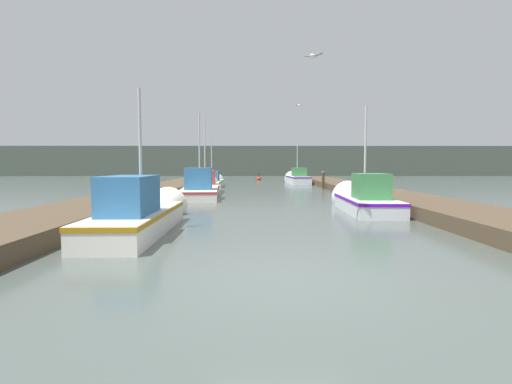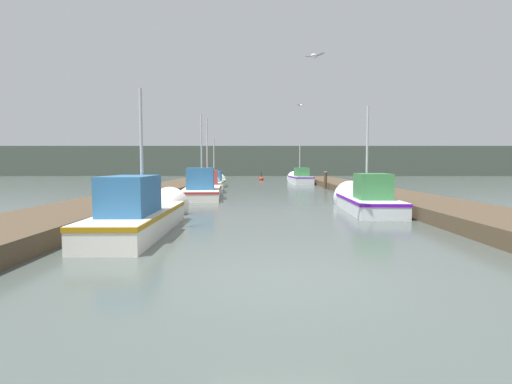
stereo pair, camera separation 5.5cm
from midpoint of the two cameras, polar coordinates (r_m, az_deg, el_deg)
ground_plane at (r=6.18m, az=3.85°, el=-11.95°), size 200.00×200.00×0.00m
dock_left at (r=22.62m, az=-13.93°, el=0.13°), size 2.66×40.00×0.41m
dock_right at (r=22.84m, az=15.52°, el=0.13°), size 2.66×40.00×0.41m
distant_shore_ridge at (r=64.46m, az=0.12°, el=4.41°), size 120.00×16.00×4.25m
fishing_boat_0 at (r=10.81m, az=-15.61°, el=-2.80°), size 1.46×6.31×3.95m
fishing_boat_1 at (r=15.32m, az=14.98°, el=-1.00°), size 1.70×5.53×4.23m
fishing_boat_2 at (r=20.90m, az=-7.86°, el=0.42°), size 2.25×6.40×4.83m
fishing_boat_3 at (r=25.00m, az=-7.15°, el=1.04°), size 2.16×5.25×5.04m
fishing_boat_4 at (r=30.41m, az=-6.15°, el=1.48°), size 1.69×4.88×4.15m
fishing_boat_5 at (r=35.00m, az=5.99°, el=1.99°), size 1.76×5.97×3.78m
mooring_piling_0 at (r=27.87m, az=9.69°, el=1.70°), size 0.23×0.23×1.17m
mooring_piling_1 at (r=15.96m, az=-14.67°, el=-0.50°), size 0.32×0.32×0.94m
channel_buoy at (r=41.70m, az=0.55°, el=1.88°), size 0.47×0.47×0.97m
seagull_lead at (r=11.40m, az=8.19°, el=18.66°), size 0.52×0.41×0.12m
seagull_1 at (r=25.79m, az=6.19°, el=12.20°), size 0.52×0.41×0.12m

